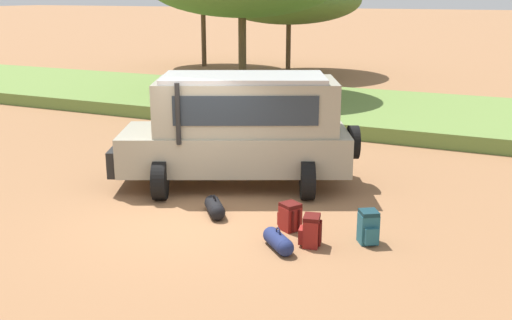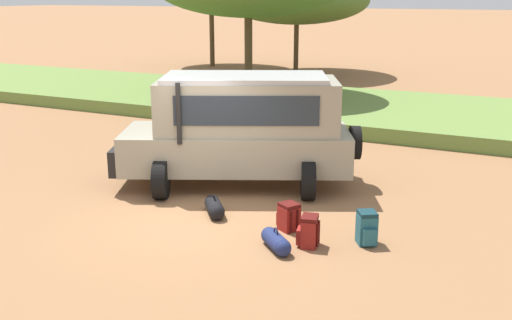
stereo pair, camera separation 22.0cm
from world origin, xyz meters
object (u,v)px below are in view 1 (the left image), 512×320
backpack_cluster_center (368,227)px  duffel_bag_soft_canvas (215,207)px  backpack_near_rear_wheel (290,217)px  backpack_beside_front_wheel (311,231)px  safari_vehicle (240,128)px  acacia_tree_left_mid (289,0)px  duffel_bag_low_black_case (278,241)px

backpack_cluster_center → duffel_bag_soft_canvas: 3.02m
backpack_cluster_center → backpack_near_rear_wheel: size_ratio=1.15×
duffel_bag_soft_canvas → backpack_beside_front_wheel: bearing=-15.4°
duffel_bag_soft_canvas → backpack_near_rear_wheel: bearing=-2.9°
backpack_beside_front_wheel → backpack_near_rear_wheel: backpack_beside_front_wheel is taller
safari_vehicle → acacia_tree_left_mid: acacia_tree_left_mid is taller
duffel_bag_low_black_case → duffel_bag_soft_canvas: duffel_bag_soft_canvas is taller
duffel_bag_low_black_case → safari_vehicle: bearing=126.5°
backpack_beside_front_wheel → duffel_bag_low_black_case: size_ratio=0.76×
backpack_near_rear_wheel → acacia_tree_left_mid: acacia_tree_left_mid is taller
backpack_cluster_center → backpack_beside_front_wheel: bearing=-148.9°
safari_vehicle → duffel_bag_soft_canvas: safari_vehicle is taller
duffel_bag_low_black_case → backpack_near_rear_wheel: bearing=99.5°
safari_vehicle → duffel_bag_low_black_case: bearing=-53.5°
safari_vehicle → duffel_bag_soft_canvas: 2.26m
duffel_bag_low_black_case → acacia_tree_left_mid: (-8.33, 21.08, 3.64)m
safari_vehicle → backpack_beside_front_wheel: (2.57, -2.50, -1.03)m
backpack_cluster_center → duffel_bag_low_black_case: backpack_cluster_center is taller
duffel_bag_soft_canvas → acacia_tree_left_mid: acacia_tree_left_mid is taller
safari_vehicle → duffel_bag_low_black_case: (2.13, -2.88, -1.15)m
backpack_beside_front_wheel → backpack_near_rear_wheel: bearing=138.6°
backpack_cluster_center → safari_vehicle: bearing=149.8°
duffel_bag_low_black_case → duffel_bag_soft_canvas: size_ratio=0.93×
backpack_near_rear_wheel → safari_vehicle: bearing=134.9°
backpack_cluster_center → backpack_near_rear_wheel: backpack_cluster_center is taller
backpack_beside_front_wheel → backpack_near_rear_wheel: size_ratio=1.06×
duffel_bag_low_black_case → acacia_tree_left_mid: 22.96m
backpack_near_rear_wheel → duffel_bag_soft_canvas: bearing=177.1°
backpack_near_rear_wheel → duffel_bag_soft_canvas: 1.59m
backpack_near_rear_wheel → duffel_bag_soft_canvas: backpack_near_rear_wheel is taller
safari_vehicle → backpack_cluster_center: bearing=-30.2°
backpack_near_rear_wheel → duffel_bag_low_black_case: 0.90m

